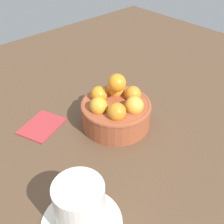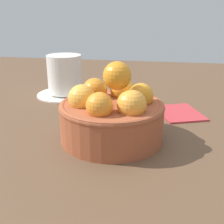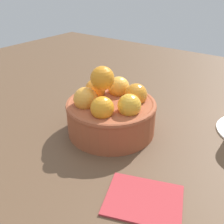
# 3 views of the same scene
# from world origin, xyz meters

# --- Properties ---
(ground_plane) EXTENTS (1.33, 1.16, 0.04)m
(ground_plane) POSITION_xyz_m (0.00, 0.00, -0.02)
(ground_plane) COLOR brown
(terracotta_bowl) EXTENTS (0.15, 0.15, 0.12)m
(terracotta_bowl) POSITION_xyz_m (-0.00, -0.00, 0.04)
(terracotta_bowl) COLOR #9E4C2D
(terracotta_bowl) RESTS_ON ground_plane
(coffee_cup) EXTENTS (0.13, 0.13, 0.09)m
(coffee_cup) POSITION_xyz_m (0.21, 0.14, 0.04)
(coffee_cup) COLOR white
(coffee_cup) RESTS_ON ground_plane
(folded_napkin) EXTENTS (0.11, 0.10, 0.01)m
(folded_napkin) POSITION_xyz_m (0.13, -0.10, 0.00)
(folded_napkin) COLOR #B23338
(folded_napkin) RESTS_ON ground_plane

